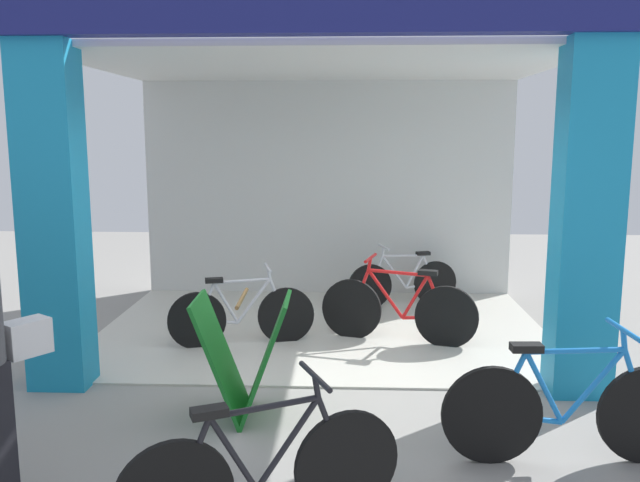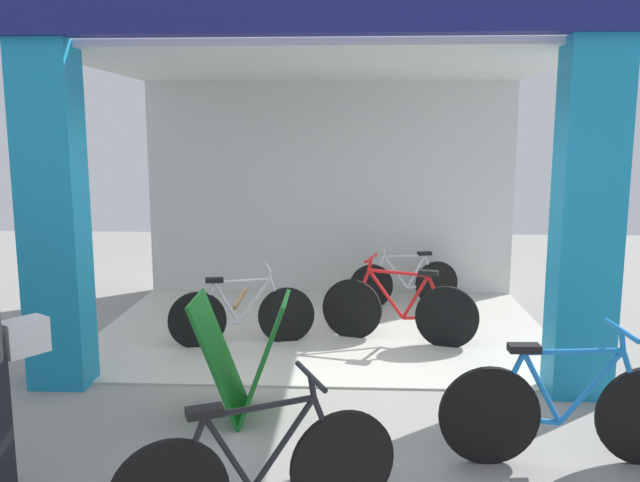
{
  "view_description": "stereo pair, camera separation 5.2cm",
  "coord_description": "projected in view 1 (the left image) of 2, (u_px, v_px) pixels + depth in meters",
  "views": [
    {
      "loc": [
        0.25,
        -5.32,
        2.17
      ],
      "look_at": [
        0.0,
        0.86,
        1.15
      ],
      "focal_mm": 36.52,
      "sensor_mm": 36.0,
      "label": 1
    },
    {
      "loc": [
        0.3,
        -5.32,
        2.17
      ],
      "look_at": [
        0.0,
        0.86,
        1.15
      ],
      "focal_mm": 36.52,
      "sensor_mm": 36.0,
      "label": 2
    }
  ],
  "objects": [
    {
      "name": "shop_facade",
      "position": [
        323.0,
        155.0,
        6.94
      ],
      "size": [
        5.11,
        3.77,
        3.67
      ],
      "color": "beige",
      "rests_on": "ground"
    },
    {
      "name": "bicycle_parked_1",
      "position": [
        569.0,
        409.0,
        4.29
      ],
      "size": [
        1.7,
        0.47,
        0.94
      ],
      "color": "black",
      "rests_on": "ground"
    },
    {
      "name": "bicycle_inside_2",
      "position": [
        403.0,
        282.0,
        8.23
      ],
      "size": [
        1.4,
        0.48,
        0.79
      ],
      "color": "black",
      "rests_on": "ground"
    },
    {
      "name": "bicycle_inside_1",
      "position": [
        242.0,
        315.0,
        6.69
      ],
      "size": [
        1.47,
        0.48,
        0.83
      ],
      "color": "black",
      "rests_on": "ground"
    },
    {
      "name": "bicycle_inside_0",
      "position": [
        399.0,
        309.0,
        6.78
      ],
      "size": [
        1.6,
        0.54,
        0.91
      ],
      "color": "black",
      "rests_on": "ground"
    },
    {
      "name": "sandwich_board_sign",
      "position": [
        243.0,
        357.0,
        4.98
      ],
      "size": [
        0.74,
        0.58,
        0.97
      ],
      "color": "#197226",
      "rests_on": "ground"
    },
    {
      "name": "ground_plane",
      "position": [
        316.0,
        389.0,
        5.61
      ],
      "size": [
        17.82,
        17.82,
        0.0
      ],
      "primitive_type": "plane",
      "color": "gray",
      "rests_on": "ground"
    },
    {
      "name": "bicycle_parked_0",
      "position": [
        264.0,
        474.0,
        3.52
      ],
      "size": [
        1.48,
        0.68,
        0.88
      ],
      "color": "black",
      "rests_on": "ground"
    }
  ]
}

